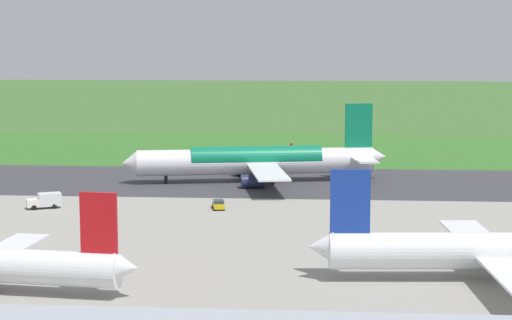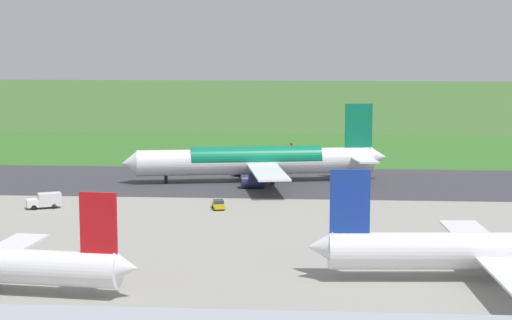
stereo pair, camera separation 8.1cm
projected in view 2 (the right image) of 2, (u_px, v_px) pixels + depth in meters
The scene contains 10 objects.
ground_plane at pixel (216, 181), 182.30m from camera, with size 800.00×800.00×0.00m, color #3D662D.
runway_asphalt at pixel (216, 181), 182.30m from camera, with size 600.00×37.87×0.06m, color #38383D.
apron_concrete at pixel (146, 279), 109.52m from camera, with size 440.00×110.00×0.05m, color gray.
grass_verge_foreground at pixel (238, 151), 230.41m from camera, with size 600.00×80.00×0.04m, color #346B27.
airliner_main at pixel (258, 161), 181.15m from camera, with size 53.90×44.36×15.88m.
airliner_parked_near at pixel (497, 250), 108.70m from camera, with size 46.89×38.38×13.68m.
service_truck_baggage at pixel (45, 200), 153.82m from camera, with size 6.21×4.49×2.65m.
service_car_followme at pixel (218, 204), 153.30m from camera, with size 2.69×4.50×1.62m.
no_stopping_sign at pixel (291, 147), 226.88m from camera, with size 0.60×0.10×2.35m.
traffic_cone_orange at pixel (271, 149), 231.74m from camera, with size 0.40×0.40×0.55m, color orange.
Camera 2 is at (-21.22, 178.84, 29.77)m, focal length 62.74 mm.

